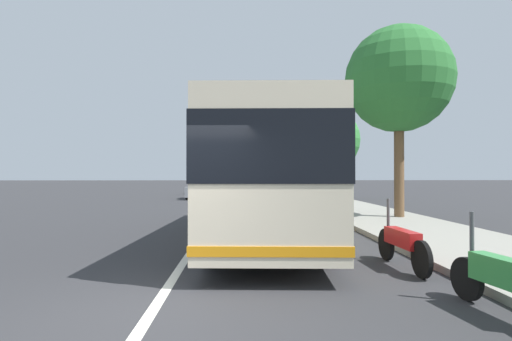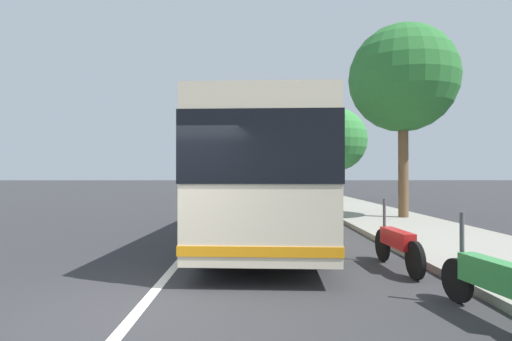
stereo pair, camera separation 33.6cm
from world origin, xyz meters
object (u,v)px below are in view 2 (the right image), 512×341
object	(u,v)px
motorcycle_mid_row	(496,282)
car_behind_bus	(258,184)
motorcycle_angled	(397,244)
car_ahead_same_lane	(209,189)
car_far_distant	(212,185)
roadside_tree_far_block	(335,140)
coach_bus	(267,172)
roadside_tree_mid_block	(403,79)

from	to	relation	value
motorcycle_mid_row	car_behind_bus	world-z (taller)	car_behind_bus
motorcycle_angled	car_ahead_same_lane	world-z (taller)	car_ahead_same_lane
car_behind_bus	motorcycle_mid_row	bearing A→B (deg)	179.53
motorcycle_angled	car_far_distant	bearing A→B (deg)	9.07
car_behind_bus	roadside_tree_far_block	xyz separation A→B (m)	(-15.82, -5.05, 3.42)
car_far_distant	coach_bus	bearing A→B (deg)	5.93
roadside_tree_mid_block	coach_bus	bearing A→B (deg)	127.27
car_ahead_same_lane	car_far_distant	distance (m)	7.70
car_ahead_same_lane	car_far_distant	size ratio (longest dim) A/B	0.86
car_behind_bus	car_far_distant	world-z (taller)	car_far_distant
coach_bus	car_far_distant	world-z (taller)	coach_bus
coach_bus	motorcycle_mid_row	xyz separation A→B (m)	(-6.44, -2.52, -1.36)
coach_bus	roadside_tree_far_block	world-z (taller)	roadside_tree_far_block
motorcycle_mid_row	car_ahead_same_lane	xyz separation A→B (m)	(24.50, 6.00, 0.22)
coach_bus	car_ahead_same_lane	world-z (taller)	coach_bus
car_ahead_same_lane	car_far_distant	world-z (taller)	car_far_distant
car_ahead_same_lane	roadside_tree_mid_block	xyz separation A→B (m)	(-14.03, -8.78, 4.68)
car_behind_bus	roadside_tree_mid_block	xyz separation A→B (m)	(-28.13, -5.12, 4.69)
car_ahead_same_lane	coach_bus	bearing A→B (deg)	14.66
car_ahead_same_lane	roadside_tree_far_block	size ratio (longest dim) A/B	0.66
car_far_distant	roadside_tree_far_block	world-z (taller)	roadside_tree_far_block
car_behind_bus	roadside_tree_mid_block	bearing A→B (deg)	-173.63
car_ahead_same_lane	car_behind_bus	bearing A→B (deg)	169.21
motorcycle_mid_row	car_ahead_same_lane	distance (m)	25.23
car_ahead_same_lane	roadside_tree_mid_block	size ratio (longest dim) A/B	0.56
motorcycle_angled	car_ahead_same_lane	size ratio (longest dim) A/B	0.52
coach_bus	car_ahead_same_lane	bearing A→B (deg)	14.17
car_behind_bus	roadside_tree_mid_block	distance (m)	28.97
coach_bus	car_behind_bus	distance (m)	32.18
motorcycle_angled	car_behind_bus	xyz separation A→B (m)	(35.92, 2.11, 0.21)
car_ahead_same_lane	car_behind_bus	distance (m)	14.56
coach_bus	car_behind_bus	size ratio (longest dim) A/B	2.32
motorcycle_angled	motorcycle_mid_row	bearing A→B (deg)	-177.89
car_far_distant	roadside_tree_far_block	xyz separation A→B (m)	(-9.40, -9.26, 3.37)
coach_bus	roadside_tree_mid_block	distance (m)	7.54
coach_bus	roadside_tree_mid_block	xyz separation A→B (m)	(4.03, -5.29, 3.54)
coach_bus	motorcycle_angled	bearing A→B (deg)	-145.52
car_ahead_same_lane	car_far_distant	bearing A→B (deg)	-172.10
roadside_tree_mid_block	roadside_tree_far_block	xyz separation A→B (m)	(12.30, 0.07, -1.27)
coach_bus	roadside_tree_mid_block	bearing A→B (deg)	-49.47
motorcycle_mid_row	car_far_distant	bearing A→B (deg)	3.03
car_far_distant	roadside_tree_far_block	bearing A→B (deg)	41.58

